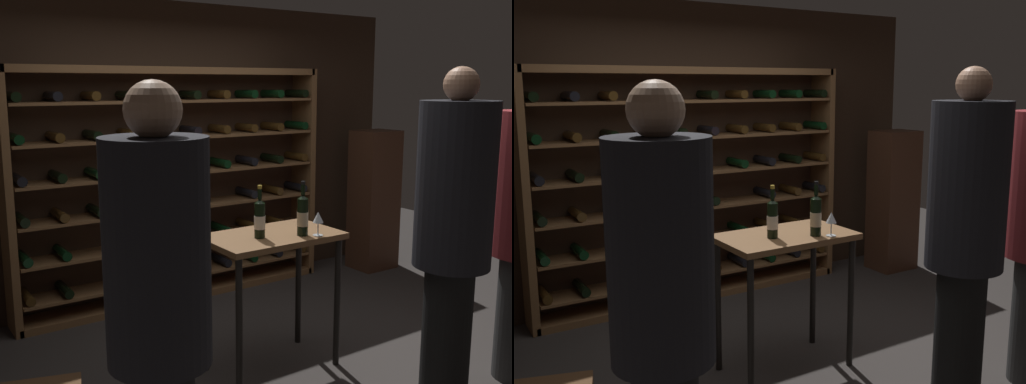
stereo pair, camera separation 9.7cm
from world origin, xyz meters
The scene contains 10 objects.
ground_plane centered at (0.00, 0.00, 0.00)m, with size 9.50×9.50×0.00m, color #383330.
back_wall centered at (0.00, 1.75, 1.34)m, with size 5.16×0.10×2.67m, color #3D2B1E.
wine_rack centered at (0.01, 1.54, 1.05)m, with size 2.96×0.32×2.09m.
tasting_table centered at (-0.08, -0.07, 0.81)m, with size 0.90×0.54×0.96m.
person_bystander_red_print centered at (0.51, -1.06, 1.14)m, with size 0.45×0.45×2.05m.
person_guest_blue_shirt centered at (-1.39, -1.14, 1.09)m, with size 0.42×0.42×1.97m.
display_cabinet centered at (2.15, 1.20, 0.74)m, with size 0.44×0.36×1.47m, color #4C2D1E.
wine_bottle_red_label centered at (0.07, -0.22, 1.10)m, with size 0.08×0.08×0.37m.
wine_bottle_gold_foil centered at (-0.20, -0.11, 1.09)m, with size 0.07×0.07×0.35m.
wine_glass_stemmed_center centered at (0.15, -0.28, 1.07)m, with size 0.07×0.07×0.16m.
Camera 2 is at (-2.23, -3.27, 1.95)m, focal length 41.58 mm.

